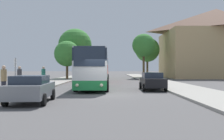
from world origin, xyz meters
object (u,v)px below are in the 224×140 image
at_px(parked_car_left_curb, 31,88).
at_px(bus_stop_sign, 15,71).
at_px(parked_car_right_near, 152,81).
at_px(pedestrian_waiting_far, 4,80).
at_px(tree_left_far, 75,45).
at_px(tree_left_near, 67,54).
at_px(tree_right_mid, 144,45).
at_px(pedestrian_walking_back, 19,77).
at_px(bus_front, 94,68).
at_px(tree_right_near, 147,50).
at_px(pedestrian_waiting_near, 43,76).
at_px(bus_middle, 98,68).

height_order(parked_car_left_curb, bus_stop_sign, bus_stop_sign).
bearing_deg(bus_stop_sign, parked_car_right_near, 17.99).
bearing_deg(pedestrian_waiting_far, parked_car_left_curb, -67.73).
xyz_separation_m(bus_stop_sign, tree_left_far, (0.53, 27.93, 4.28)).
bearing_deg(pedestrian_waiting_far, tree_left_near, 67.53).
height_order(tree_left_near, tree_right_mid, tree_right_mid).
distance_m(bus_stop_sign, pedestrian_waiting_far, 2.53).
height_order(bus_stop_sign, pedestrian_walking_back, bus_stop_sign).
xyz_separation_m(bus_front, bus_stop_sign, (-5.36, -4.71, -0.16)).
xyz_separation_m(bus_front, tree_right_near, (8.84, 28.19, 3.70)).
relative_size(bus_stop_sign, tree_right_mid, 0.31).
relative_size(bus_stop_sign, pedestrian_waiting_far, 1.30).
relative_size(tree_left_near, tree_right_near, 0.79).
bearing_deg(tree_right_near, pedestrian_waiting_near, -115.72).
bearing_deg(pedestrian_waiting_near, bus_front, 118.90).
height_order(bus_front, pedestrian_walking_back, bus_front).
xyz_separation_m(parked_car_left_curb, pedestrian_waiting_far, (-2.45, 2.41, 0.34)).
bearing_deg(tree_left_far, tree_left_near, -98.91).
height_order(parked_car_right_near, pedestrian_waiting_near, pedestrian_waiting_near).
xyz_separation_m(tree_left_far, tree_right_mid, (12.41, 0.79, 0.07)).
bearing_deg(tree_left_near, bus_middle, -49.68).
relative_size(pedestrian_walking_back, tree_right_mid, 0.24).
distance_m(pedestrian_waiting_far, tree_left_far, 30.77).
relative_size(parked_car_right_near, pedestrian_walking_back, 2.41).
height_order(bus_front, bus_stop_sign, bus_front).
bearing_deg(bus_middle, parked_car_left_curb, -95.22).
bearing_deg(pedestrian_waiting_far, tree_right_near, 45.15).
relative_size(bus_front, tree_left_near, 1.68).
xyz_separation_m(bus_front, tree_left_far, (-4.83, 23.22, 4.12)).
bearing_deg(tree_right_mid, parked_car_right_near, -95.55).
bearing_deg(parked_car_right_near, bus_stop_sign, 19.04).
xyz_separation_m(parked_car_left_curb, bus_stop_sign, (-2.62, 4.87, 0.91)).
distance_m(parked_car_right_near, bus_stop_sign, 11.05).
xyz_separation_m(pedestrian_waiting_near, tree_left_far, (-0.23, 22.93, 4.86)).
height_order(parked_car_right_near, pedestrian_walking_back, pedestrian_walking_back).
distance_m(parked_car_right_near, tree_right_mid, 25.98).
bearing_deg(bus_front, tree_left_far, 101.39).
height_order(bus_middle, tree_right_mid, tree_right_mid).
bearing_deg(bus_middle, tree_right_near, 60.92).
relative_size(pedestrian_waiting_far, tree_right_mid, 0.24).
distance_m(bus_middle, tree_left_far, 12.28).
distance_m(bus_middle, parked_car_right_near, 14.94).
bearing_deg(tree_left_far, bus_front, -78.24).
bearing_deg(parked_car_right_near, pedestrian_waiting_far, 30.67).
relative_size(parked_car_left_curb, pedestrian_waiting_far, 2.34).
height_order(bus_middle, pedestrian_waiting_far, bus_middle).
relative_size(pedestrian_waiting_near, tree_right_near, 0.24).
bearing_deg(parked_car_left_curb, tree_left_far, 90.62).
height_order(parked_car_right_near, tree_right_near, tree_right_near).
distance_m(parked_car_left_curb, tree_right_near, 39.79).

